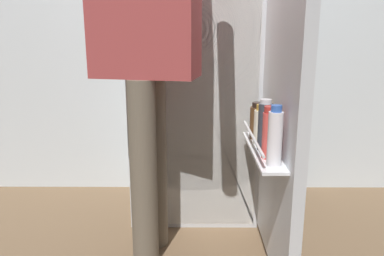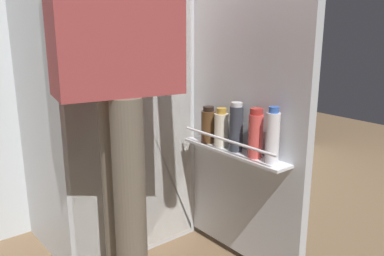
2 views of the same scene
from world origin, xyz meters
name	(u,v)px [view 1 (image 1 of 2)]	position (x,y,z in m)	size (l,w,h in m)	color
ground_plane	(193,253)	(0.00, 0.00, 0.00)	(6.85, 6.85, 0.00)	brown
refrigerator	(198,71)	(0.03, 0.48, 0.83)	(0.73, 1.24, 1.65)	silver
person	(147,35)	(-0.20, 0.01, 1.03)	(0.57, 0.82, 1.70)	#665B4C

